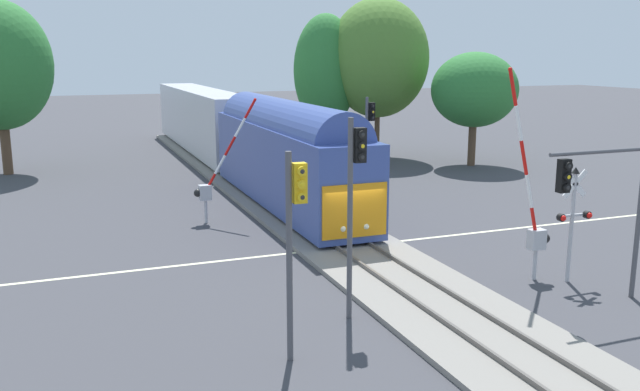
% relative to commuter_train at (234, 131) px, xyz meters
% --- Properties ---
extents(ground_plane, '(220.00, 220.00, 0.00)m').
position_rel_commuter_train_xyz_m(ground_plane, '(-0.00, -18.66, -2.78)').
color(ground_plane, '#3D3D42').
extents(road_centre_stripe, '(44.00, 0.20, 0.01)m').
position_rel_commuter_train_xyz_m(road_centre_stripe, '(-0.00, -18.66, -2.78)').
color(road_centre_stripe, beige).
rests_on(road_centre_stripe, ground).
extents(railway_track, '(4.40, 80.00, 0.32)m').
position_rel_commuter_train_xyz_m(railway_track, '(-0.00, -18.66, -2.68)').
color(railway_track, gray).
rests_on(railway_track, ground).
extents(commuter_train, '(3.04, 41.91, 5.16)m').
position_rel_commuter_train_xyz_m(commuter_train, '(0.00, 0.00, 0.00)').
color(commuter_train, '#384C93').
rests_on(commuter_train, railway_track).
extents(crossing_gate_near, '(2.10, 0.40, 7.31)m').
position_rel_commuter_train_xyz_m(crossing_gate_near, '(4.36, -24.68, -0.55)').
color(crossing_gate_near, '#B7B7BC').
rests_on(crossing_gate_near, ground).
extents(crossing_signal_mast, '(1.36, 0.44, 4.02)m').
position_rel_commuter_train_xyz_m(crossing_signal_mast, '(5.46, -25.31, -0.32)').
color(crossing_signal_mast, '#B2B2B7').
rests_on(crossing_signal_mast, ground).
extents(crossing_gate_far, '(3.07, 0.40, 5.71)m').
position_rel_commuter_train_xyz_m(crossing_gate_far, '(-4.27, -12.64, -0.86)').
color(crossing_gate_far, '#B7B7BC').
rests_on(crossing_gate_far, ground).
extents(traffic_signal_near_left, '(0.53, 0.38, 5.43)m').
position_rel_commuter_train_xyz_m(traffic_signal_near_left, '(-5.31, -27.62, 0.86)').
color(traffic_signal_near_left, '#4C4C51').
rests_on(traffic_signal_near_left, ground).
extents(traffic_signal_far_side, '(0.53, 0.38, 5.41)m').
position_rel_commuter_train_xyz_m(traffic_signal_far_side, '(5.26, -9.47, 0.85)').
color(traffic_signal_far_side, '#4C4C51').
rests_on(traffic_signal_far_side, ground).
extents(traffic_signal_near_right, '(4.11, 0.38, 5.10)m').
position_rel_commuter_train_xyz_m(traffic_signal_near_right, '(5.29, -27.29, 1.04)').
color(traffic_signal_near_right, '#4C4C51').
rests_on(traffic_signal_near_right, ground).
extents(traffic_signal_median, '(0.53, 0.38, 5.98)m').
position_rel_commuter_train_xyz_m(traffic_signal_median, '(-2.77, -25.55, 1.21)').
color(traffic_signal_median, '#4C4C51').
rests_on(traffic_signal_median, ground).
extents(oak_far_right, '(7.44, 7.44, 11.72)m').
position_rel_commuter_train_xyz_m(oak_far_right, '(11.65, 2.66, 4.59)').
color(oak_far_right, brown).
rests_on(oak_far_right, ground).
extents(maple_right_background, '(5.94, 5.94, 7.84)m').
position_rel_commuter_train_xyz_m(maple_right_background, '(16.26, -3.05, 2.47)').
color(maple_right_background, brown).
rests_on(maple_right_background, ground).
extents(elm_centre_background, '(4.73, 4.73, 10.59)m').
position_rel_commuter_train_xyz_m(elm_centre_background, '(8.00, 3.95, 3.69)').
color(elm_centre_background, '#4C3828').
rests_on(elm_centre_background, ground).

